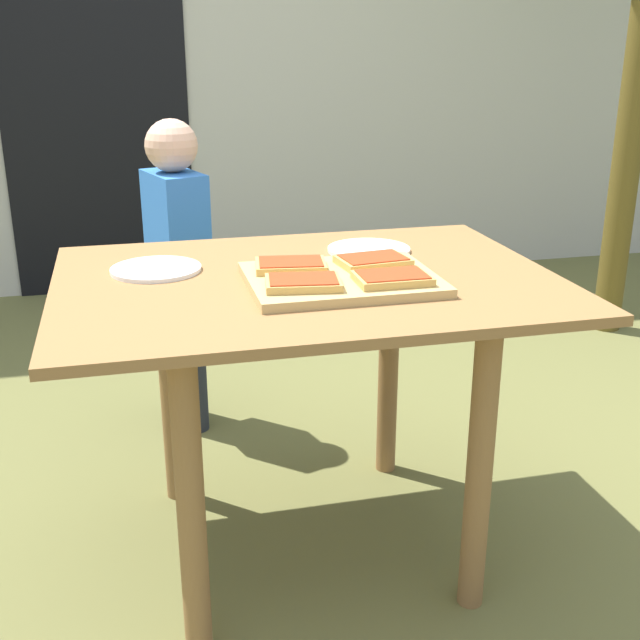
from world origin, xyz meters
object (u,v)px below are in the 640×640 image
object	(u,v)px
pizza_slice_near_right	(392,278)
plate_white_right	(369,250)
pizza_slice_near_left	(303,283)
cutting_board	(341,280)
child_left	(178,258)
plate_white_left	(156,269)
pizza_slice_far_left	(291,266)
pizza_slice_far_right	(373,261)
dining_table	(307,326)

from	to	relation	value
pizza_slice_near_right	plate_white_right	world-z (taller)	pizza_slice_near_right
pizza_slice_near_left	plate_white_right	xyz separation A→B (m)	(0.25, 0.33, -0.03)
cutting_board	child_left	size ratio (longest dim) A/B	0.41
pizza_slice_near_right	plate_white_left	xyz separation A→B (m)	(-0.50, 0.29, -0.03)
pizza_slice_far_left	plate_white_right	size ratio (longest dim) A/B	0.82
pizza_slice_near_right	pizza_slice_far_left	distance (m)	0.25
plate_white_right	plate_white_left	bearing A→B (deg)	-174.13
pizza_slice_far_left	plate_white_left	world-z (taller)	pizza_slice_far_left
pizza_slice_far_right	plate_white_right	world-z (taller)	pizza_slice_far_right
plate_white_right	pizza_slice_far_left	bearing A→B (deg)	-141.80
cutting_board	child_left	xyz separation A→B (m)	(-0.31, 0.87, -0.16)
child_left	plate_white_left	bearing A→B (deg)	-98.03
pizza_slice_near_left	child_left	distance (m)	0.97
dining_table	child_left	xyz separation A→B (m)	(-0.25, 0.79, -0.03)
dining_table	pizza_slice_far_right	xyz separation A→B (m)	(0.16, -0.01, 0.15)
dining_table	pizza_slice_far_left	distance (m)	0.16
pizza_slice_far_left	child_left	size ratio (longest dim) A/B	0.17
pizza_slice_far_right	pizza_slice_far_left	bearing A→B (deg)	178.71
plate_white_right	plate_white_left	distance (m)	0.55
dining_table	pizza_slice_near_left	bearing A→B (deg)	-105.96
cutting_board	plate_white_left	size ratio (longest dim) A/B	1.96
pizza_slice_far_right	plate_white_left	distance (m)	0.52
pizza_slice_far_left	plate_white_right	xyz separation A→B (m)	(0.25, 0.19, -0.03)
dining_table	cutting_board	bearing A→B (deg)	-49.86
pizza_slice_near_right	child_left	distance (m)	1.04
pizza_slice_near_left	child_left	bearing A→B (deg)	102.44
pizza_slice_far_right	child_left	distance (m)	0.91
cutting_board	plate_white_right	distance (m)	0.30
pizza_slice_near_right	pizza_slice_far_right	size ratio (longest dim) A/B	0.94
pizza_slice_far_right	pizza_slice_near_left	bearing A→B (deg)	-146.20
child_left	dining_table	bearing A→B (deg)	-72.69
cutting_board	plate_white_left	bearing A→B (deg)	152.66
cutting_board	plate_white_right	world-z (taller)	cutting_board
dining_table	plate_white_right	distance (m)	0.31
pizza_slice_far_left	child_left	bearing A→B (deg)	104.67
cutting_board	dining_table	bearing A→B (deg)	130.14
plate_white_right	pizza_slice_far_right	bearing A→B (deg)	-104.51
pizza_slice_far_right	plate_white_left	bearing A→B (deg)	163.99
dining_table	pizza_slice_near_right	distance (m)	0.27
cutting_board	pizza_slice_near_left	xyz separation A→B (m)	(-0.10, -0.07, 0.02)
pizza_slice_far_right	pizza_slice_far_left	xyz separation A→B (m)	(-0.20, 0.00, 0.00)
dining_table	pizza_slice_near_right	world-z (taller)	pizza_slice_near_right
pizza_slice_far_right	plate_white_right	size ratio (longest dim) A/B	0.81
pizza_slice_near_right	dining_table	bearing A→B (deg)	135.19
pizza_slice_near_left	plate_white_right	bearing A→B (deg)	53.02
pizza_slice_near_right	plate_white_left	distance (m)	0.57
pizza_slice_near_left	plate_white_left	xyz separation A→B (m)	(-0.30, 0.28, -0.03)
dining_table	plate_white_left	distance (m)	0.39
plate_white_left	child_left	bearing A→B (deg)	81.97
dining_table	pizza_slice_far_right	bearing A→B (deg)	-3.35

